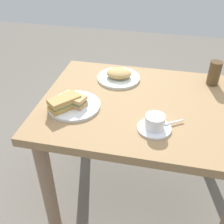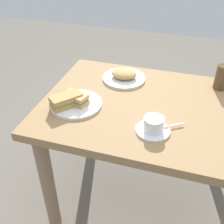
{
  "view_description": "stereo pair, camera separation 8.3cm",
  "coord_description": "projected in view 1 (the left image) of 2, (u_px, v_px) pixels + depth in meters",
  "views": [
    {
      "loc": [
        0.07,
        -1.13,
        1.48
      ],
      "look_at": [
        -0.14,
        -0.15,
        0.75
      ],
      "focal_mm": 44.44,
      "sensor_mm": 36.0,
      "label": 1
    },
    {
      "loc": [
        0.15,
        -1.11,
        1.48
      ],
      "look_at": [
        -0.14,
        -0.15,
        0.75
      ],
      "focal_mm": 44.44,
      "sensor_mm": 36.0,
      "label": 2
    }
  ],
  "objects": [
    {
      "name": "ground_plane",
      "position": [
        138.0,
        197.0,
        1.77
      ],
      "size": [
        6.0,
        6.0,
        0.0
      ],
      "primitive_type": "plane",
      "color": "#686258"
    },
    {
      "name": "side_food_pile",
      "position": [
        119.0,
        73.0,
        1.52
      ],
      "size": [
        0.14,
        0.12,
        0.04
      ],
      "primitive_type": "ellipsoid",
      "color": "tan",
      "rests_on": "side_plate"
    },
    {
      "name": "coffee_saucer",
      "position": [
        154.0,
        128.0,
        1.18
      ],
      "size": [
        0.15,
        0.15,
        0.01
      ],
      "primitive_type": "cylinder",
      "color": "white",
      "rests_on": "dining_table"
    },
    {
      "name": "coffee_cup",
      "position": [
        155.0,
        121.0,
        1.16
      ],
      "size": [
        0.09,
        0.1,
        0.06
      ],
      "color": "white",
      "rests_on": "coffee_saucer"
    },
    {
      "name": "sandwich_back",
      "position": [
        64.0,
        103.0,
        1.28
      ],
      "size": [
        0.15,
        0.16,
        0.06
      ],
      "color": "#B48B45",
      "rests_on": "sandwich_plate"
    },
    {
      "name": "side_plate",
      "position": [
        119.0,
        78.0,
        1.54
      ],
      "size": [
        0.23,
        0.23,
        0.01
      ],
      "primitive_type": "cylinder",
      "color": "white",
      "rests_on": "dining_table"
    },
    {
      "name": "spoon",
      "position": [
        170.0,
        123.0,
        1.2
      ],
      "size": [
        0.09,
        0.06,
        0.01
      ],
      "color": "silver",
      "rests_on": "coffee_saucer"
    },
    {
      "name": "dining_table",
      "position": [
        145.0,
        124.0,
        1.42
      ],
      "size": [
        1.03,
        0.76,
        0.72
      ],
      "color": "#94734B",
      "rests_on": "ground_plane"
    },
    {
      "name": "drinking_glass",
      "position": [
        214.0,
        73.0,
        1.46
      ],
      "size": [
        0.06,
        0.06,
        0.13
      ],
      "primitive_type": "cylinder",
      "color": "#503C23",
      "rests_on": "dining_table"
    },
    {
      "name": "sandwich_front",
      "position": [
        74.0,
        100.0,
        1.3
      ],
      "size": [
        0.13,
        0.1,
        0.05
      ],
      "color": "tan",
      "rests_on": "sandwich_plate"
    },
    {
      "name": "sandwich_plate",
      "position": [
        74.0,
        106.0,
        1.32
      ],
      "size": [
        0.25,
        0.25,
        0.01
      ],
      "primitive_type": "cylinder",
      "color": "white",
      "rests_on": "dining_table"
    }
  ]
}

